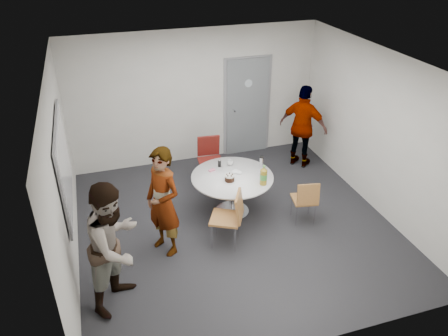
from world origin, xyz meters
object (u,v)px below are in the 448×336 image
object	(u,v)px
table	(234,181)
person_main	(163,202)
door	(247,107)
chair_far	(210,155)
person_right	(303,127)
whiteboard	(64,164)
chair_near_left	(232,214)
person_left	(115,245)
chair_near_right	(306,198)

from	to	relation	value
table	person_main	bearing A→B (deg)	-154.46
door	chair_far	bearing A→B (deg)	-137.47
person_main	person_right	xyz separation A→B (m)	(3.14, 1.83, -0.01)
whiteboard	chair_far	size ratio (longest dim) A/B	2.05
door	chair_far	world-z (taller)	door
whiteboard	chair_near_left	size ratio (longest dim) A/B	2.06
door	chair_near_left	world-z (taller)	door
table	chair_near_left	world-z (taller)	table
door	person_left	world-z (taller)	door
door	table	world-z (taller)	door
whiteboard	table	world-z (taller)	whiteboard
door	chair_near_right	distance (m)	2.82
table	person_left	xyz separation A→B (m)	(-2.05, -1.44, 0.27)
chair_far	whiteboard	bearing A→B (deg)	31.97
chair_near_left	person_left	world-z (taller)	person_left
door	whiteboard	distance (m)	4.25
chair_near_right	table	bearing A→B (deg)	158.27
whiteboard	chair_far	distance (m)	2.90
person_left	chair_near_right	bearing A→B (deg)	-35.92
person_main	person_right	size ratio (longest dim) A/B	1.01
whiteboard	chair_near_right	size ratio (longest dim) A/B	2.39
whiteboard	chair_near_right	distance (m)	3.74
chair_near_right	person_main	size ratio (longest dim) A/B	0.46
person_main	person_left	distance (m)	1.11
chair_far	person_left	world-z (taller)	person_left
chair_far	person_right	xyz separation A→B (m)	(1.96, 0.09, 0.28)
chair_near_left	person_right	size ratio (longest dim) A/B	0.54
whiteboard	person_right	xyz separation A→B (m)	(4.41, 1.36, -0.60)
table	chair_far	xyz separation A→B (m)	(-0.11, 1.11, -0.06)
whiteboard	person_left	xyz separation A→B (m)	(0.51, -1.28, -0.56)
chair_near_left	person_main	size ratio (longest dim) A/B	0.54
chair_near_left	chair_far	size ratio (longest dim) A/B	1.00
door	whiteboard	bearing A→B (deg)	-147.34
chair_near_left	person_main	bearing A→B (deg)	107.14
whiteboard	person_right	bearing A→B (deg)	17.12
table	person_left	size ratio (longest dim) A/B	0.77
whiteboard	person_left	bearing A→B (deg)	-68.32
table	chair_near_right	distance (m)	1.20
whiteboard	chair_near_left	xyz separation A→B (m)	(2.25, -0.65, -0.89)
table	chair_near_left	size ratio (longest dim) A/B	1.48
chair_far	person_main	world-z (taller)	person_main
table	person_left	distance (m)	2.52
whiteboard	person_left	world-z (taller)	whiteboard
chair_near_left	person_main	distance (m)	1.04
chair_far	person_left	xyz separation A→B (m)	(-1.94, -2.55, 0.33)
chair_near_right	chair_far	distance (m)	2.08
chair_near_left	person_main	world-z (taller)	person_main
door	chair_near_right	size ratio (longest dim) A/B	2.66
chair_near_left	whiteboard	bearing A→B (deg)	101.37
table	person_main	xyz separation A→B (m)	(-1.30, -0.62, 0.24)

